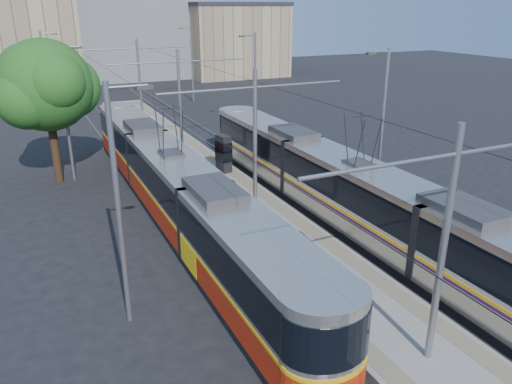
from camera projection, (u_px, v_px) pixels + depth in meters
ground at (348, 297)px, 18.20m from camera, size 160.00×160.00×0.00m
platform at (197, 166)px, 32.55m from camera, size 4.00×50.00×0.30m
tactile_strip_left at (175, 167)px, 31.92m from camera, size 0.70×50.00×0.01m
tactile_strip_right at (217, 161)px, 33.07m from camera, size 0.70×50.00×0.01m
rails at (197, 168)px, 32.60m from camera, size 8.71×70.00×0.03m
track_arrow at (304, 379)px, 14.23m from camera, size 1.20×5.00×0.01m
tram_left at (173, 185)px, 24.49m from camera, size 2.43×29.30×5.50m
tram_right at (357, 194)px, 22.90m from camera, size 2.43×30.17×5.50m
catenary at (210, 107)px, 28.60m from camera, size 9.20×70.00×7.00m
street_lamps at (175, 95)px, 34.52m from camera, size 15.18×38.22×8.00m
shelter at (224, 153)px, 30.63m from camera, size 0.80×1.13×2.28m
tree at (52, 86)px, 28.58m from camera, size 5.75×5.31×8.35m
building_left at (6, 25)px, 62.33m from camera, size 16.32×12.24×15.34m
building_centre at (128, 14)px, 71.69m from camera, size 18.36×14.28×17.65m
building_right at (234, 40)px, 73.47m from camera, size 14.28×10.20×10.42m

